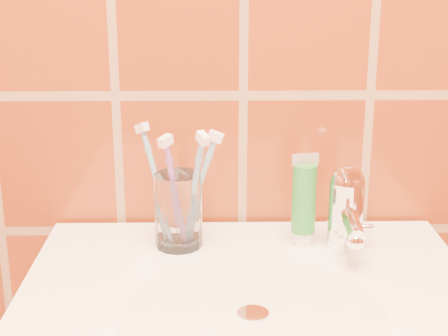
{
  "coord_description": "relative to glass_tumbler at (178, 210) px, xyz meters",
  "views": [
    {
      "loc": [
        -0.04,
        0.23,
        1.24
      ],
      "look_at": [
        -0.03,
        1.08,
        0.97
      ],
      "focal_mm": 55.0,
      "sensor_mm": 36.0,
      "label": 1
    }
  ],
  "objects": [
    {
      "name": "toothbrush_0",
      "position": [
        0.03,
        0.0,
        0.03
      ],
      "size": [
        0.1,
        0.09,
        0.17
      ],
      "primitive_type": null,
      "rotation": [
        0.32,
        0.0,
        1.33
      ],
      "color": "#7DB2DF",
      "rests_on": "glass_tumbler"
    },
    {
      "name": "toothbrush_2",
      "position": [
        0.02,
        -0.02,
        0.03
      ],
      "size": [
        0.11,
        0.14,
        0.19
      ],
      "primitive_type": null,
      "rotation": [
        0.33,
        0.0,
        0.52
      ],
      "color": "#6F96C6",
      "rests_on": "glass_tumbler"
    },
    {
      "name": "toothpaste_tube",
      "position": [
        0.17,
        0.0,
        0.01
      ],
      "size": [
        0.04,
        0.03,
        0.13
      ],
      "rotation": [
        0.0,
        0.0,
        0.19
      ],
      "color": "white",
      "rests_on": "pedestal_sink"
    },
    {
      "name": "toothbrush_3",
      "position": [
        -0.0,
        -0.02,
        0.03
      ],
      "size": [
        0.09,
        0.09,
        0.18
      ],
      "primitive_type": null,
      "rotation": [
        0.21,
        0.0,
        -0.65
      ],
      "color": "#8A4DA6",
      "rests_on": "glass_tumbler"
    },
    {
      "name": "glass_tumbler",
      "position": [
        0.0,
        0.0,
        0.0
      ],
      "size": [
        0.07,
        0.07,
        0.1
      ],
      "primitive_type": "cylinder",
      "rotation": [
        0.0,
        0.0,
        0.1
      ],
      "color": "white",
      "rests_on": "pedestal_sink"
    },
    {
      "name": "toothbrush_1",
      "position": [
        -0.03,
        0.02,
        0.03
      ],
      "size": [
        0.14,
        0.14,
        0.19
      ],
      "primitive_type": null,
      "rotation": [
        0.38,
        0.0,
        -2.37
      ],
      "color": "#679CB7",
      "rests_on": "glass_tumbler"
    },
    {
      "name": "faucet",
      "position": [
        0.23,
        -0.02,
        0.01
      ],
      "size": [
        0.05,
        0.11,
        0.12
      ],
      "color": "white",
      "rests_on": "pedestal_sink"
    }
  ]
}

